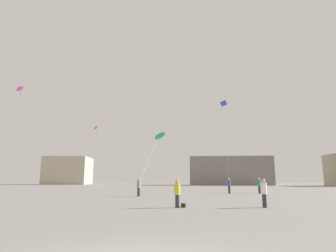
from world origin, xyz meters
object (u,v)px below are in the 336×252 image
(person_in_blue, at_px, (229,185))
(kite_magenta_delta, at_px, (24,93))
(kite_cobalt_delta, at_px, (223,106))
(building_centre_hall, at_px, (229,171))
(person_in_white, at_px, (264,192))
(person_in_teal, at_px, (259,185))
(person_in_grey, at_px, (139,186))
(kite_emerald_diamond, at_px, (159,135))
(kite_crimson_diamond, at_px, (97,129))
(person_in_yellow, at_px, (177,192))
(handbag_beside_flyer, at_px, (183,205))
(building_left_hall, at_px, (69,171))

(person_in_blue, height_order, kite_magenta_delta, kite_magenta_delta)
(kite_cobalt_delta, bearing_deg, building_centre_hall, 79.07)
(person_in_white, xyz_separation_m, person_in_teal, (4.67, 17.26, 0.09))
(kite_magenta_delta, height_order, building_centre_hall, kite_magenta_delta)
(person_in_grey, xyz_separation_m, person_in_white, (8.76, -11.02, -0.05))
(kite_cobalt_delta, height_order, kite_emerald_diamond, kite_cobalt_delta)
(kite_emerald_diamond, bearing_deg, person_in_blue, 6.32)
(kite_emerald_diamond, xyz_separation_m, building_centre_hall, (18.24, 54.91, -2.58))
(building_centre_hall, bearing_deg, kite_crimson_diamond, -121.54)
(kite_cobalt_delta, xyz_separation_m, building_centre_hall, (10.30, 53.30, -6.58))
(kite_crimson_diamond, bearing_deg, person_in_blue, -23.59)
(person_in_yellow, bearing_deg, kite_emerald_diamond, -4.07)
(person_in_yellow, xyz_separation_m, kite_emerald_diamond, (-1.98, 16.21, 5.87))
(person_in_yellow, height_order, person_in_white, person_in_white)
(kite_emerald_diamond, height_order, kite_magenta_delta, kite_magenta_delta)
(building_centre_hall, bearing_deg, person_in_blue, -100.59)
(person_in_white, distance_m, kite_crimson_diamond, 31.28)
(person_in_grey, height_order, handbag_beside_flyer, person_in_grey)
(person_in_blue, distance_m, kite_emerald_diamond, 10.02)
(building_left_hall, relative_size, handbag_beside_flyer, 47.62)
(kite_cobalt_delta, bearing_deg, kite_crimson_diamond, 158.08)
(person_in_white, bearing_deg, person_in_blue, 2.06)
(person_in_teal, height_order, kite_magenta_delta, kite_magenta_delta)
(person_in_yellow, distance_m, person_in_teal, 19.98)
(person_in_blue, xyz_separation_m, building_centre_hall, (10.10, 54.01, 3.20))
(person_in_yellow, relative_size, kite_crimson_diamond, 0.11)
(person_in_teal, relative_size, building_left_hall, 0.12)
(kite_magenta_delta, height_order, handbag_beside_flyer, kite_magenta_delta)
(person_in_grey, distance_m, building_left_hall, 79.65)
(person_in_teal, relative_size, kite_cobalt_delta, 0.18)
(building_left_hall, bearing_deg, person_in_teal, -54.13)
(building_left_hall, bearing_deg, kite_magenta_delta, -73.11)
(person_in_yellow, distance_m, kite_magenta_delta, 21.73)
(person_in_grey, distance_m, person_in_white, 14.08)
(kite_crimson_diamond, distance_m, building_left_hall, 63.67)
(person_in_yellow, relative_size, kite_magenta_delta, 0.12)
(person_in_blue, relative_size, kite_magenta_delta, 0.13)
(person_in_grey, xyz_separation_m, kite_magenta_delta, (-12.22, -0.02, 9.60))
(kite_emerald_diamond, bearing_deg, building_left_hall, 118.13)
(building_left_hall, relative_size, building_centre_hall, 0.62)
(person_in_yellow, distance_m, building_left_hall, 91.37)
(person_in_blue, xyz_separation_m, handbag_beside_flyer, (-5.81, -17.01, -0.85))
(kite_cobalt_delta, distance_m, handbag_beside_flyer, 21.41)
(person_in_yellow, xyz_separation_m, handbag_beside_flyer, (0.35, 0.10, -0.75))
(kite_emerald_diamond, distance_m, building_centre_hall, 57.91)
(person_in_white, height_order, handbag_beside_flyer, person_in_white)
(person_in_grey, relative_size, person_in_blue, 0.99)
(person_in_yellow, xyz_separation_m, person_in_grey, (-3.69, 11.21, 0.08))
(person_in_blue, relative_size, handbag_beside_flyer, 5.51)
(building_centre_hall, bearing_deg, kite_emerald_diamond, -108.37)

